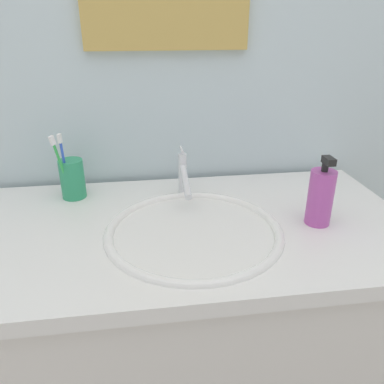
{
  "coord_description": "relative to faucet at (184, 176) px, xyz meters",
  "views": [
    {
      "loc": [
        -0.09,
        -0.81,
        1.32
      ],
      "look_at": [
        0.02,
        -0.01,
        0.95
      ],
      "focal_mm": 35.22,
      "sensor_mm": 36.0,
      "label": 1
    }
  ],
  "objects": [
    {
      "name": "sink_basin",
      "position": [
        -0.0,
        -0.2,
        -0.1
      ],
      "size": [
        0.42,
        0.42,
        0.11
      ],
      "color": "white",
      "rests_on": "vanity_counter"
    },
    {
      "name": "toothbrush_blue",
      "position": [
        -0.32,
        0.03,
        0.05
      ],
      "size": [
        0.01,
        0.02,
        0.18
      ],
      "color": "blue",
      "rests_on": "toothbrush_cup"
    },
    {
      "name": "tiled_wall_back",
      "position": [
        -0.02,
        0.18,
        0.27
      ],
      "size": [
        2.35,
        0.04,
        2.4
      ],
      "primitive_type": "cube",
      "color": "silver",
      "rests_on": "ground"
    },
    {
      "name": "vanity_counter",
      "position": [
        -0.02,
        -0.15,
        -0.49
      ],
      "size": [
        1.15,
        0.58,
        0.86
      ],
      "color": "silver",
      "rests_on": "ground"
    },
    {
      "name": "toothbrush_cup",
      "position": [
        -0.31,
        0.05,
        -0.01
      ],
      "size": [
        0.07,
        0.07,
        0.11
      ],
      "primitive_type": "cylinder",
      "color": "#2D9966",
      "rests_on": "vanity_counter"
    },
    {
      "name": "soap_dispenser",
      "position": [
        0.31,
        -0.19,
        0.01
      ],
      "size": [
        0.06,
        0.06,
        0.17
      ],
      "color": "#B24CA5",
      "rests_on": "vanity_counter"
    },
    {
      "name": "toothbrush_green",
      "position": [
        -0.32,
        0.01,
        0.05
      ],
      "size": [
        0.04,
        0.04,
        0.19
      ],
      "color": "green",
      "rests_on": "toothbrush_cup"
    },
    {
      "name": "faucet",
      "position": [
        0.0,
        0.0,
        0.0
      ],
      "size": [
        0.02,
        0.17,
        0.13
      ],
      "color": "silver",
      "rests_on": "sink_basin"
    }
  ]
}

